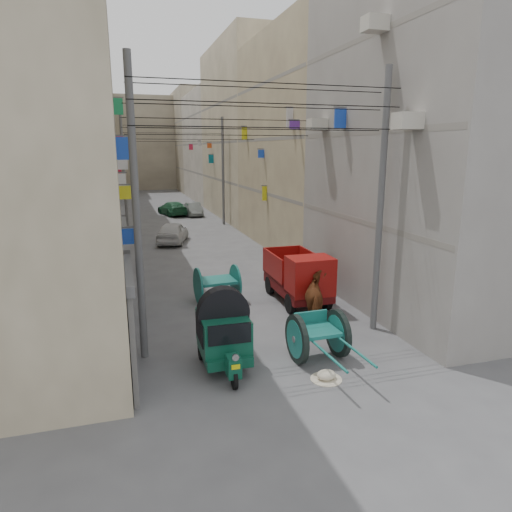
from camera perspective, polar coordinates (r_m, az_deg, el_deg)
name	(u,v)px	position (r m, az deg, el deg)	size (l,w,h in m)	color
ground	(370,473)	(9.27, 14.11, -24.79)	(140.00, 140.00, 0.00)	#4B4B4E
building_row_left	(64,139)	(40.51, -22.91, 13.31)	(8.00, 62.00, 14.00)	#C5B695
building_row_right	(256,140)	(42.06, -0.04, 14.27)	(8.00, 62.00, 14.00)	gray
end_cap_building	(144,144)	(72.30, -13.81, 13.47)	(22.00, 10.00, 13.00)	tan
shutters_left	(127,268)	(17.07, -15.86, -1.41)	(0.18, 14.40, 2.88)	#525358
signboards	(188,187)	(28.21, -8.53, 8.52)	(8.22, 40.52, 5.67)	#DA4F19
ac_units	(361,92)	(15.91, 12.94, 19.32)	(0.70, 6.55, 3.35)	#BCB7A9
utility_poles	(201,183)	(23.58, -6.91, 9.08)	(7.40, 22.20, 8.00)	#545456
overhead_cables	(209,123)	(20.99, -5.86, 16.17)	(7.40, 22.52, 1.12)	black
auto_rickshaw	(224,332)	(12.14, -4.08, -9.42)	(1.38, 2.39, 1.67)	black
tonga_cart	(318,335)	(12.76, 7.73, -9.78)	(1.45, 2.99, 1.33)	black
mini_truck	(301,280)	(16.91, 5.65, -2.99)	(1.62, 3.55, 1.99)	black
second_cart	(217,283)	(17.35, -4.90, -3.34)	(1.64, 1.47, 1.36)	#16625A
feed_sack	(326,375)	(11.96, 8.78, -14.48)	(0.49, 0.40, 0.25)	beige
horse	(319,300)	(15.08, 7.94, -5.43)	(0.94, 2.06, 1.74)	brown
distant_car_white	(173,232)	(28.69, -10.36, 2.94)	(1.55, 3.86, 1.32)	silver
distant_car_grey	(194,209)	(40.44, -7.81, 5.83)	(1.20, 3.44, 1.13)	#5A5F5C
distant_car_green	(172,208)	(41.00, -10.40, 5.87)	(1.67, 4.10, 1.19)	#1D5635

